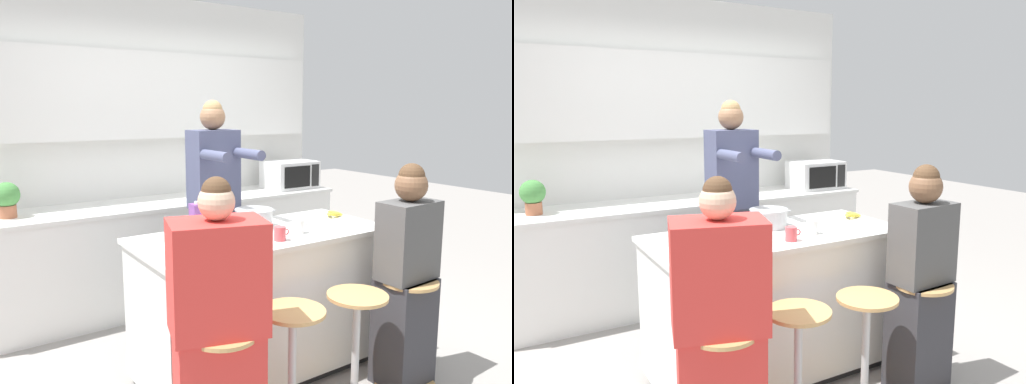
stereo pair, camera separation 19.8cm
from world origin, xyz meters
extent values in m
plane|color=gray|center=(0.00, 0.00, 0.00)|extent=(16.00, 16.00, 0.00)
cube|color=silver|center=(0.00, 1.85, 1.35)|extent=(3.57, 0.06, 2.70)
cube|color=white|center=(0.00, 1.74, 1.83)|extent=(3.28, 0.16, 0.75)
cube|color=white|center=(0.00, 1.49, 0.44)|extent=(3.28, 0.62, 0.88)
cube|color=silver|center=(0.00, 1.49, 0.90)|extent=(3.31, 0.65, 0.03)
cube|color=black|center=(0.00, 0.00, 0.03)|extent=(1.51, 0.61, 0.06)
cube|color=white|center=(0.00, 0.00, 0.48)|extent=(1.59, 0.69, 0.85)
cube|color=silver|center=(0.00, 0.00, 0.92)|extent=(1.63, 0.73, 0.03)
cylinder|color=tan|center=(-0.65, -0.62, 0.67)|extent=(0.35, 0.35, 0.02)
cylinder|color=#B7BABC|center=(-0.22, -0.60, 0.34)|extent=(0.04, 0.04, 0.65)
cylinder|color=tan|center=(-0.22, -0.60, 0.67)|extent=(0.35, 0.35, 0.02)
cylinder|color=#B7BABC|center=(0.22, -0.63, 0.34)|extent=(0.04, 0.04, 0.65)
cylinder|color=tan|center=(0.22, -0.63, 0.67)|extent=(0.35, 0.35, 0.02)
cylinder|color=#B7BABC|center=(0.65, -0.64, 0.34)|extent=(0.04, 0.04, 0.65)
cylinder|color=tan|center=(0.65, -0.64, 0.67)|extent=(0.35, 0.35, 0.02)
cube|color=#383842|center=(-0.01, 0.61, 0.50)|extent=(0.29, 0.22, 1.00)
cube|color=#474C6B|center=(-0.01, 0.61, 1.28)|extent=(0.34, 0.22, 0.57)
cylinder|color=#474C6B|center=(-0.14, 0.34, 1.40)|extent=(0.07, 0.31, 0.07)
cylinder|color=#474C6B|center=(0.12, 0.35, 1.40)|extent=(0.07, 0.31, 0.07)
sphere|color=#936B4C|center=(-0.01, 0.61, 1.65)|extent=(0.18, 0.18, 0.18)
sphere|color=#A37F51|center=(-0.01, 0.61, 1.70)|extent=(0.14, 0.14, 0.14)
cube|color=red|center=(-0.66, -0.60, 0.95)|extent=(0.50, 0.40, 0.53)
sphere|color=#DBB293|center=(-0.66, -0.60, 1.30)|extent=(0.21, 0.21, 0.17)
sphere|color=#513823|center=(-0.66, -0.60, 1.35)|extent=(0.17, 0.17, 0.14)
cube|color=#333338|center=(0.66, -0.60, 0.34)|extent=(0.35, 0.28, 0.68)
cube|color=#4C4C4C|center=(0.66, -0.60, 0.93)|extent=(0.38, 0.24, 0.48)
sphere|color=brown|center=(0.66, -0.60, 1.26)|extent=(0.20, 0.20, 0.20)
sphere|color=#513823|center=(0.66, -0.60, 1.32)|extent=(0.16, 0.16, 0.16)
cylinder|color=#B7BABC|center=(0.03, 0.15, 1.00)|extent=(0.24, 0.24, 0.11)
cylinder|color=#B7BABC|center=(0.03, 0.15, 1.06)|extent=(0.26, 0.26, 0.01)
cylinder|color=#B7BABC|center=(-0.11, 0.15, 1.03)|extent=(0.05, 0.01, 0.01)
cylinder|color=#B7BABC|center=(0.18, 0.15, 1.03)|extent=(0.05, 0.01, 0.01)
cylinder|color=white|center=(-0.54, -0.02, 0.97)|extent=(0.20, 0.20, 0.07)
cylinder|color=#DB4C51|center=(-0.02, -0.22, 0.98)|extent=(0.07, 0.07, 0.08)
torus|color=#DB4C51|center=(0.02, -0.22, 0.99)|extent=(0.04, 0.01, 0.04)
cylinder|color=white|center=(0.18, -0.14, 0.98)|extent=(0.07, 0.07, 0.09)
torus|color=white|center=(0.23, -0.14, 0.99)|extent=(0.04, 0.01, 0.04)
ellipsoid|color=yellow|center=(0.68, 0.07, 0.96)|extent=(0.12, 0.05, 0.05)
ellipsoid|color=yellow|center=(0.65, 0.10, 0.96)|extent=(0.09, 0.11, 0.05)
ellipsoid|color=yellow|center=(0.71, 0.10, 0.96)|extent=(0.10, 0.10, 0.05)
cube|color=#7A428E|center=(-0.32, 0.27, 1.03)|extent=(0.08, 0.08, 0.18)
cylinder|color=white|center=(-0.32, 0.27, 1.12)|extent=(0.04, 0.04, 0.02)
cube|color=white|center=(1.33, 1.45, 1.05)|extent=(0.50, 0.37, 0.27)
cube|color=black|center=(1.29, 1.27, 1.05)|extent=(0.31, 0.01, 0.21)
cube|color=black|center=(1.51, 1.27, 1.05)|extent=(0.09, 0.01, 0.22)
cylinder|color=#A86042|center=(-1.26, 1.49, 0.96)|extent=(0.12, 0.12, 0.09)
sphere|color=#478942|center=(-1.26, 1.49, 1.09)|extent=(0.19, 0.19, 0.19)
camera|label=1|loc=(-1.74, -2.53, 1.72)|focal=35.00mm
camera|label=2|loc=(-1.57, -2.64, 1.72)|focal=35.00mm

